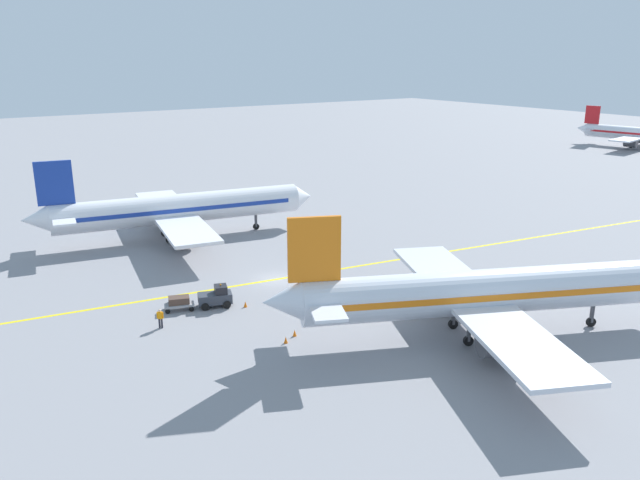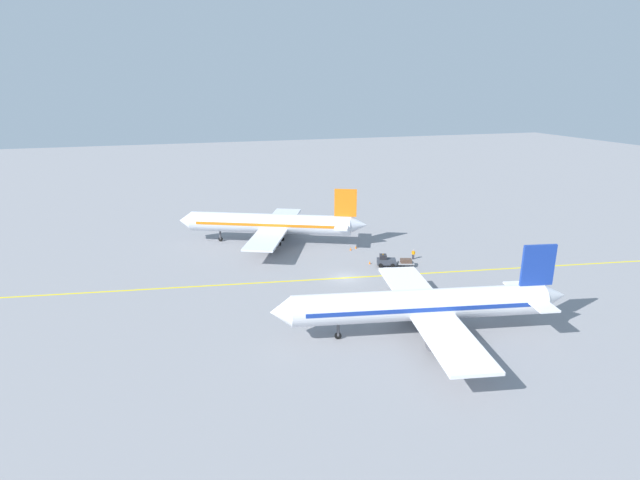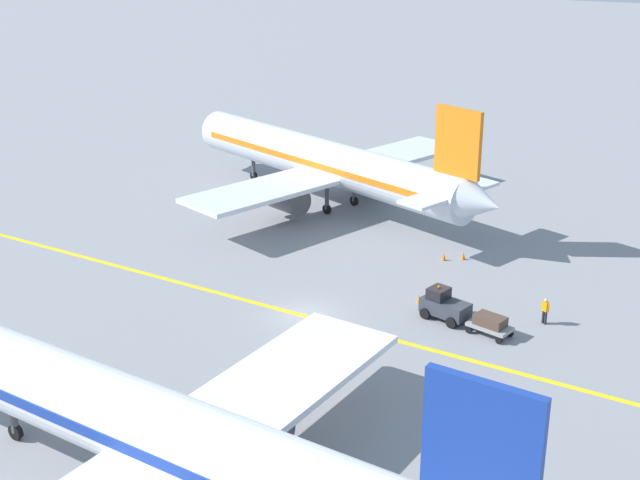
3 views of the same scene
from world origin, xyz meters
name	(u,v)px [view 1 (image 1 of 3)]	position (x,y,z in m)	size (l,w,h in m)	color
ground_plane	(276,279)	(0.00, 0.00, 0.00)	(400.00, 400.00, 0.00)	gray
apron_yellow_centreline	(276,279)	(0.00, 0.00, 0.00)	(0.40, 120.00, 0.01)	yellow
airplane_at_gate	(178,209)	(-19.66, -2.49, 3.71)	(28.48, 35.41, 10.60)	white
airplane_adjacent_stand	(482,293)	(20.68, 7.00, 3.71)	(27.68, 33.63, 10.60)	silver
baggage_tug_dark	(216,297)	(3.04, -8.05, 0.90)	(2.51, 3.32, 2.11)	#333842
baggage_cart_trailing	(179,302)	(1.97, -11.17, 0.76)	(2.17, 2.91, 1.24)	gray
ground_crew_worker	(160,318)	(4.77, -13.93, 0.91)	(0.38, 0.50, 1.68)	#23232D
traffic_cone_near_nose	(295,333)	(12.39, -5.48, 0.28)	(0.32, 0.32, 0.55)	orange
traffic_cone_mid_apron	(166,224)	(-26.23, -1.71, 0.28)	(0.32, 0.32, 0.55)	orange
traffic_cone_by_wingtip	(245,304)	(4.71, -5.96, 0.28)	(0.32, 0.32, 0.55)	orange
traffic_cone_far_edge	(286,340)	(13.08, -6.74, 0.28)	(0.32, 0.32, 0.55)	orange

